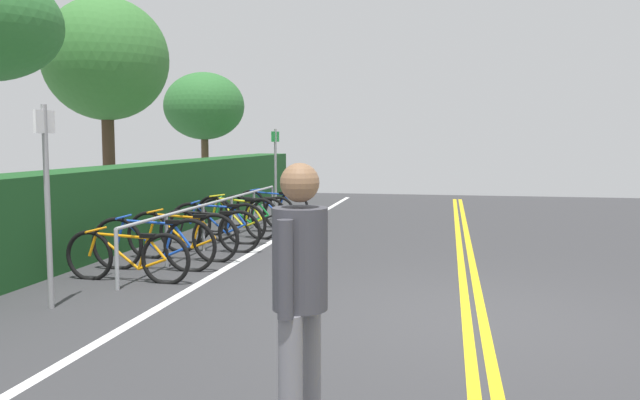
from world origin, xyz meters
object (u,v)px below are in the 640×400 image
object	(u,v)px
bicycle_3	(210,231)
bicycle_8	(272,206)
sign_post_near	(47,186)
tree_far_right	(106,60)
pedestrian	(300,286)
bicycle_0	(127,256)
bicycle_2	(182,236)
sign_post_far	(275,163)
bicycle_5	(237,217)
bicycle_6	(242,215)
bicycle_4	(218,223)
tree_extra	(204,107)
bike_rack	(218,211)
bicycle_1	(153,244)
bicycle_7	(257,211)

from	to	relation	value
bicycle_3	bicycle_8	bearing A→B (deg)	0.40
sign_post_near	tree_far_right	world-z (taller)	tree_far_right
pedestrian	bicycle_8	bearing A→B (deg)	16.24
bicycle_0	bicycle_2	world-z (taller)	bicycle_2
sign_post_far	bicycle_5	bearing A→B (deg)	-177.18
bicycle_2	bicycle_6	size ratio (longest dim) A/B	1.09
bicycle_4	tree_extra	distance (m)	8.73
bicycle_4	tree_far_right	xyz separation A→B (m)	(2.62, 3.47, 3.16)
bike_rack	bicycle_4	distance (m)	0.22
bicycle_1	pedestrian	xyz separation A→B (m)	(-4.66, -3.14, 0.60)
bicycle_8	tree_extra	size ratio (longest dim) A/B	0.46
bicycle_7	bicycle_3	bearing A→B (deg)	-177.87
bicycle_2	bicycle_8	bearing A→B (deg)	-1.58
bicycle_2	bicycle_8	xyz separation A→B (m)	(4.61, -0.13, -0.02)
bicycle_6	bicycle_8	size ratio (longest dim) A/B	0.98
bicycle_1	sign_post_far	size ratio (longest dim) A/B	0.89
bicycle_2	tree_extra	distance (m)	10.13
bicycle_6	bicycle_7	xyz separation A→B (m)	(0.71, -0.08, -0.01)
bicycle_4	pedestrian	world-z (taller)	pedestrian
bike_rack	tree_extra	size ratio (longest dim) A/B	1.88
pedestrian	bike_rack	bearing A→B (deg)	23.56
bicycle_3	tree_far_right	world-z (taller)	tree_far_right
bicycle_3	bicycle_4	size ratio (longest dim) A/B	0.98
bicycle_3	pedestrian	world-z (taller)	pedestrian
bicycle_5	bicycle_0	bearing A→B (deg)	177.52
bicycle_3	bicycle_7	size ratio (longest dim) A/B	1.02
bicycle_6	bicycle_7	bearing A→B (deg)	-6.52
bicycle_1	tree_extra	size ratio (longest dim) A/B	0.48
bicycle_6	bicycle_2	bearing A→B (deg)	-179.25
bicycle_5	bike_rack	bearing A→B (deg)	175.35
bicycle_4	bicycle_7	xyz separation A→B (m)	(2.19, -0.05, -0.03)
bicycle_2	bicycle_6	bearing A→B (deg)	0.75
bike_rack	tree_far_right	distance (m)	5.26
pedestrian	tree_far_right	size ratio (longest dim) A/B	0.34
bicycle_6	tree_far_right	distance (m)	4.82
bicycle_7	sign_post_near	xyz separation A→B (m)	(-6.62, 0.32, 0.99)
sign_post_far	sign_post_near	bearing A→B (deg)	178.81
bicycle_7	tree_extra	world-z (taller)	tree_extra
bike_rack	pedestrian	size ratio (longest dim) A/B	4.22
bicycle_1	bicycle_5	bearing A→B (deg)	-2.81
bicycle_3	bicycle_2	bearing A→B (deg)	168.57
bicycle_1	tree_far_right	size ratio (longest dim) A/B	0.37
bicycle_0	bicycle_5	distance (m)	3.88
bicycle_0	sign_post_near	world-z (taller)	sign_post_near
bicycle_3	bicycle_6	distance (m)	2.28
bicycle_7	sign_post_far	world-z (taller)	sign_post_far
sign_post_near	tree_extra	bearing A→B (deg)	13.58
pedestrian	bicycle_3	bearing A→B (deg)	25.07
bicycle_1	sign_post_near	size ratio (longest dim) A/B	0.84
bicycle_8	bicycle_5	bearing A→B (deg)	178.55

